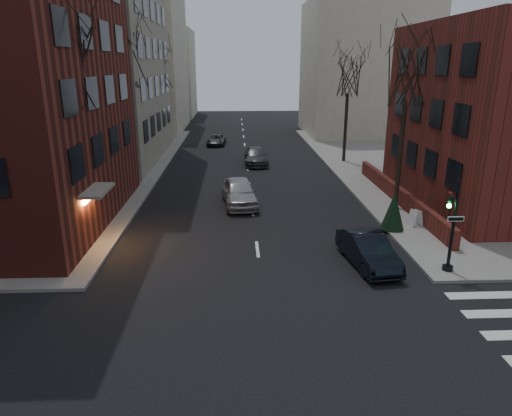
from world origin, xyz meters
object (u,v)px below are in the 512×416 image
Objects in this scene: traffic_signal at (451,232)px; evergreen_shrub at (393,211)px; tree_left_b at (124,59)px; tree_left_a at (65,66)px; tree_left_c at (157,69)px; car_lane_silver at (239,192)px; car_lane_gray at (256,156)px; parked_sedan at (368,250)px; car_lane_far at (216,140)px; tree_right_a at (408,74)px; tree_right_b at (349,76)px; sandwich_board at (415,218)px; streetlamp_far at (168,106)px; streetlamp_near at (126,133)px.

evergreen_shrub is at bearing 97.07° from traffic_signal.
tree_left_a is at bearing -90.00° from tree_left_b.
tree_left_c is 1.95× the size of car_lane_silver.
traffic_signal is at bearing -72.90° from car_lane_gray.
parked_sedan is (13.60, -30.00, -7.32)m from tree_left_c.
car_lane_silver is at bearing -39.73° from tree_left_b.
tree_left_a is 2.06× the size of car_lane_gray.
tree_right_a is at bearing -59.85° from car_lane_far.
parked_sedan is at bearing -65.13° from car_lane_silver.
traffic_signal is at bearing -92.15° from tree_right_b.
traffic_signal is 23.71m from tree_right_b.
sandwich_board is at bearing 41.57° from parked_sedan.
tree_left_c is 1.55× the size of streetlamp_far.
car_lane_far is (-3.92, 10.25, -0.16)m from car_lane_gray.
tree_right_a is 14.01m from tree_right_b.
tree_left_b is at bearing 143.61° from evergreen_shrub.
tree_left_a is 25.19m from tree_right_b.
parked_sedan is at bearing -100.29° from tree_right_b.
streetlamp_far is 32.42m from sandwich_board.
traffic_signal reaches higher than car_lane_far.
tree_left_a is 2.54× the size of car_lane_far.
car_lane_silver is (8.00, -6.65, -8.06)m from tree_left_b.
traffic_signal is 0.41× the size of tree_left_c.
tree_left_a reaches higher than evergreen_shrub.
traffic_signal is 13.59m from car_lane_silver.
tree_left_c reaches higher than evergreen_shrub.
tree_right_b is 17.00m from car_lane_far.
car_lane_gray is at bearing -65.46° from car_lane_far.
streetlamp_near is 18.82m from sandwich_board.
tree_right_a is 1.95× the size of car_lane_silver.
tree_right_a reaches higher than traffic_signal.
streetlamp_far is 1.45× the size of parked_sedan.
tree_left_b reaches higher than streetlamp_far.
tree_left_a is at bearing -134.36° from tree_right_b.
streetlamp_near is 1.26× the size of car_lane_gray.
tree_left_b is 22.55m from parked_sedan.
tree_left_c is 28.17m from tree_right_a.
tree_left_a is at bearing 163.35° from traffic_signal.
tree_left_b reaches higher than evergreen_shrub.
evergreen_shrub reaches higher than sandwich_board.
streetlamp_far is at bearing -177.88° from car_lane_far.
tree_left_b is at bearing 134.20° from car_lane_silver.
tree_right_a is 4.76× the size of evergreen_shrub.
traffic_signal reaches higher than parked_sedan.
tree_left_c is at bearing 121.90° from evergreen_shrub.
tree_right_b is 17.25m from car_lane_silver.
tree_right_b is at bearing 87.85° from traffic_signal.
car_lane_silver is (7.40, -22.65, -3.39)m from streetlamp_far.
evergreen_shrub is (-0.64, 5.14, -0.74)m from traffic_signal.
tree_right_a is at bearing 68.95° from sandwich_board.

